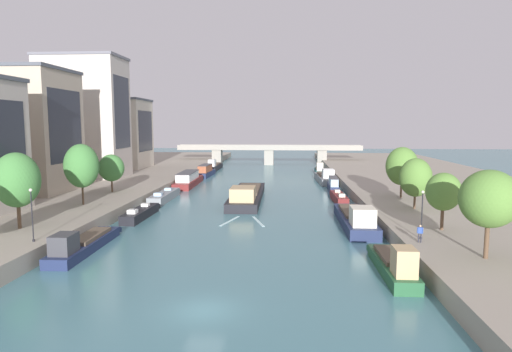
# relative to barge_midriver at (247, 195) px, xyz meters

# --- Properties ---
(ground_plane) EXTENTS (400.00, 400.00, 0.00)m
(ground_plane) POSITION_rel_barge_midriver_xyz_m (0.96, -41.91, -0.98)
(ground_plane) COLOR teal
(quay_left) EXTENTS (36.00, 170.00, 1.63)m
(quay_left) POSITION_rel_barge_midriver_xyz_m (-33.09, 13.09, -0.17)
(quay_left) COLOR gray
(quay_left) RESTS_ON ground
(quay_right) EXTENTS (36.00, 170.00, 1.63)m
(quay_right) POSITION_rel_barge_midriver_xyz_m (35.01, 13.09, -0.17)
(quay_right) COLOR gray
(quay_right) RESTS_ON ground
(barge_midriver) EXTENTS (4.86, 24.13, 3.22)m
(barge_midriver) POSITION_rel_barge_midriver_xyz_m (0.00, 0.00, 0.00)
(barge_midriver) COLOR black
(barge_midriver) RESTS_ON ground
(wake_behind_barge) EXTENTS (5.60, 5.89, 0.03)m
(wake_behind_barge) POSITION_rel_barge_midriver_xyz_m (0.99, -14.97, -0.97)
(wake_behind_barge) COLOR silver
(wake_behind_barge) RESTS_ON ground
(moored_boat_left_lone) EXTENTS (2.68, 13.20, 2.68)m
(moored_boat_left_lone) POSITION_rel_barge_midriver_xyz_m (-13.19, -29.41, -0.18)
(moored_boat_left_lone) COLOR #1E284C
(moored_boat_left_lone) RESTS_ON ground
(moored_boat_left_far) EXTENTS (2.16, 10.63, 2.28)m
(moored_boat_left_far) POSITION_rel_barge_midriver_xyz_m (-12.79, -13.80, -0.36)
(moored_boat_left_far) COLOR black
(moored_boat_left_far) RESTS_ON ground
(moored_boat_left_gap_after) EXTENTS (2.33, 12.48, 2.36)m
(moored_boat_left_gap_after) POSITION_rel_barge_midriver_xyz_m (-13.46, -0.13, -0.32)
(moored_boat_left_gap_after) COLOR gray
(moored_boat_left_gap_after) RESTS_ON ground
(moored_boat_left_downstream) EXTENTS (3.66, 17.03, 2.82)m
(moored_boat_left_downstream) POSITION_rel_barge_midriver_xyz_m (-13.42, 17.12, 0.20)
(moored_boat_left_downstream) COLOR maroon
(moored_boat_left_downstream) RESTS_ON ground
(moored_boat_left_near) EXTENTS (2.85, 12.11, 2.82)m
(moored_boat_left_near) POSITION_rel_barge_midriver_xyz_m (-12.89, 33.11, 0.19)
(moored_boat_left_near) COLOR #1E284C
(moored_boat_left_near) RESTS_ON ground
(moored_boat_left_upstream) EXTENTS (2.45, 13.45, 3.14)m
(moored_boat_left_upstream) POSITION_rel_barge_midriver_xyz_m (-13.20, 48.11, -0.02)
(moored_boat_left_upstream) COLOR black
(moored_boat_left_upstream) RESTS_ON ground
(moored_boat_right_gap_after) EXTENTS (2.19, 11.12, 3.14)m
(moored_boat_right_gap_after) POSITION_rel_barge_midriver_xyz_m (15.09, -33.96, -0.08)
(moored_boat_right_gap_after) COLOR #235633
(moored_boat_right_gap_after) RESTS_ON ground
(moored_boat_right_downstream) EXTENTS (3.42, 16.62, 3.26)m
(moored_boat_right_downstream) POSITION_rel_barge_midriver_xyz_m (14.66, -16.89, 0.00)
(moored_boat_right_downstream) COLOR #1E284C
(moored_boat_right_downstream) RESTS_ON ground
(moored_boat_right_lone) EXTENTS (1.98, 10.10, 2.37)m
(moored_boat_right_lone) POSITION_rel_barge_midriver_xyz_m (14.68, 0.11, -0.31)
(moored_boat_right_lone) COLOR maroon
(moored_boat_right_lone) RESTS_ON ground
(moored_boat_right_midway) EXTENTS (1.98, 10.26, 2.73)m
(moored_boat_right_midway) POSITION_rel_barge_midriver_xyz_m (14.89, 10.73, 0.16)
(moored_boat_right_midway) COLOR #1E284C
(moored_boat_right_midway) RESTS_ON ground
(moored_boat_right_upstream) EXTENTS (3.58, 16.12, 3.30)m
(moored_boat_right_upstream) POSITION_rel_barge_midriver_xyz_m (14.57, 24.17, 0.02)
(moored_boat_right_upstream) COLOR gray
(moored_boat_right_upstream) RESTS_ON ground
(moored_boat_right_end) EXTENTS (2.25, 10.27, 3.04)m
(moored_boat_right_end) POSITION_rel_barge_midriver_xyz_m (14.54, 40.63, -0.10)
(moored_boat_right_end) COLOR #23666B
(moored_boat_right_end) RESTS_ON ground
(tree_left_far) EXTENTS (4.51, 4.51, 7.81)m
(tree_left_far) POSITION_rel_barge_midriver_xyz_m (-20.92, -27.15, 5.64)
(tree_left_far) COLOR brown
(tree_left_far) RESTS_ON quay_left
(tree_left_midway) EXTENTS (4.48, 4.48, 8.08)m
(tree_left_midway) POSITION_rel_barge_midriver_xyz_m (-20.65, -13.63, 5.82)
(tree_left_midway) COLOR brown
(tree_left_midway) RESTS_ON quay_left
(tree_left_end_of_row) EXTENTS (3.98, 3.98, 5.95)m
(tree_left_end_of_row) POSITION_rel_barge_midriver_xyz_m (-21.17, -2.62, 4.46)
(tree_left_end_of_row) COLOR brown
(tree_left_end_of_row) RESTS_ON quay_left
(tree_right_far) EXTENTS (4.52, 4.52, 7.09)m
(tree_right_far) POSITION_rel_barge_midriver_xyz_m (22.19, -34.22, 5.43)
(tree_right_far) COLOR brown
(tree_right_far) RESTS_ON quay_right
(tree_right_midway) EXTENTS (3.46, 3.46, 5.82)m
(tree_right_midway) POSITION_rel_barge_midriver_xyz_m (22.03, -24.73, 4.53)
(tree_right_midway) COLOR brown
(tree_right_midway) RESTS_ON quay_right
(tree_right_nearest) EXTENTS (4.00, 4.00, 6.42)m
(tree_right_nearest) POSITION_rel_barge_midriver_xyz_m (22.52, -13.48, 4.62)
(tree_right_nearest) COLOR brown
(tree_right_nearest) RESTS_ON quay_right
(tree_right_end_of_row) EXTENTS (4.58, 4.58, 7.39)m
(tree_right_end_of_row) POSITION_rel_barge_midriver_xyz_m (22.98, -5.07, 5.27)
(tree_right_end_of_row) COLOR brown
(tree_right_end_of_row) RESTS_ON quay_right
(lamppost_left_bank) EXTENTS (0.28, 0.28, 4.88)m
(lamppost_left_bank) POSITION_rel_barge_midriver_xyz_m (-16.59, -31.92, 3.31)
(lamppost_left_bank) COLOR black
(lamppost_left_bank) RESTS_ON quay_left
(lamppost_right_bank) EXTENTS (0.28, 0.28, 4.56)m
(lamppost_right_bank) POSITION_rel_barge_midriver_xyz_m (18.86, -28.52, 3.15)
(lamppost_right_bank) COLOR black
(lamppost_right_bank) RESTS_ON quay_right
(building_left_far_end) EXTENTS (13.01, 12.80, 19.30)m
(building_left_far_end) POSITION_rel_barge_midriver_xyz_m (-34.38, -2.90, 10.31)
(building_left_far_end) COLOR #B2A38E
(building_left_far_end) RESTS_ON quay_left
(building_left_tall) EXTENTS (16.18, 10.22, 24.17)m
(building_left_tall) POSITION_rel_barge_midriver_xyz_m (-34.38, 16.80, 12.75)
(building_left_tall) COLOR #BCB2A8
(building_left_tall) RESTS_ON quay_left
(building_left_middle) EXTENTS (12.43, 13.01, 16.91)m
(building_left_middle) POSITION_rel_barge_midriver_xyz_m (-34.38, 36.51, 9.11)
(building_left_middle) COLOR beige
(building_left_middle) RESTS_ON quay_left
(bridge_far) EXTENTS (56.10, 4.40, 6.07)m
(bridge_far) POSITION_rel_barge_midriver_xyz_m (0.96, 64.57, 2.83)
(bridge_far) COLOR gray
(bridge_far) RESTS_ON ground
(person_on_quay) EXTENTS (0.50, 0.31, 1.62)m
(person_on_quay) POSITION_rel_barge_midriver_xyz_m (18.37, -29.78, 1.57)
(person_on_quay) COLOR #2D2D38
(person_on_quay) RESTS_ON quay_right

